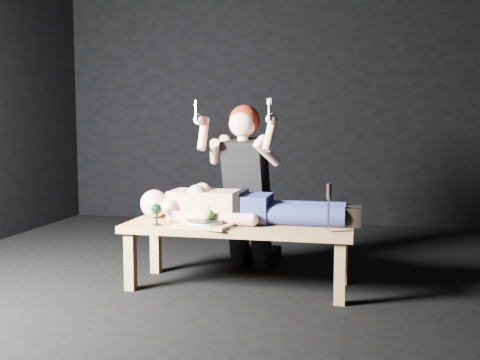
# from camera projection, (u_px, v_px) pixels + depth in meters

# --- Properties ---
(ground) EXTENTS (5.00, 5.00, 0.00)m
(ground) POSITION_uv_depth(u_px,v_px,m) (224.00, 277.00, 4.10)
(ground) COLOR black
(ground) RESTS_ON ground
(back_wall) EXTENTS (5.00, 0.00, 5.00)m
(back_wall) POSITION_uv_depth(u_px,v_px,m) (273.00, 94.00, 6.39)
(back_wall) COLOR black
(back_wall) RESTS_ON ground
(table) EXTENTS (1.59, 0.62, 0.45)m
(table) POSITION_uv_depth(u_px,v_px,m) (239.00, 255.00, 3.84)
(table) COLOR tan
(table) RESTS_ON ground
(lying_man) EXTENTS (1.57, 0.51, 0.26)m
(lying_man) POSITION_uv_depth(u_px,v_px,m) (248.00, 203.00, 3.89)
(lying_man) COLOR #E9B195
(lying_man) RESTS_ON table
(kneeling_woman) EXTENTS (0.85, 0.91, 1.33)m
(kneeling_woman) POSITION_uv_depth(u_px,v_px,m) (249.00, 185.00, 4.32)
(kneeling_woman) COLOR black
(kneeling_woman) RESTS_ON ground
(serving_tray) EXTENTS (0.42, 0.33, 0.02)m
(serving_tray) POSITION_uv_depth(u_px,v_px,m) (205.00, 225.00, 3.70)
(serving_tray) COLOR tan
(serving_tray) RESTS_ON table
(plate) EXTENTS (0.29, 0.29, 0.02)m
(plate) POSITION_uv_depth(u_px,v_px,m) (205.00, 222.00, 3.70)
(plate) COLOR white
(plate) RESTS_ON serving_tray
(apple) EXTENTS (0.08, 0.08, 0.08)m
(apple) POSITION_uv_depth(u_px,v_px,m) (208.00, 214.00, 3.70)
(apple) COLOR #50AC1E
(apple) RESTS_ON plate
(goblet) EXTENTS (0.07, 0.07, 0.15)m
(goblet) POSITION_uv_depth(u_px,v_px,m) (157.00, 215.00, 3.74)
(goblet) COLOR black
(goblet) RESTS_ON table
(fork_flat) EXTENTS (0.07, 0.16, 0.01)m
(fork_flat) POSITION_uv_depth(u_px,v_px,m) (184.00, 226.00, 3.71)
(fork_flat) COLOR #B2B2B7
(fork_flat) RESTS_ON table
(knife_flat) EXTENTS (0.09, 0.16, 0.01)m
(knife_flat) POSITION_uv_depth(u_px,v_px,m) (236.00, 227.00, 3.66)
(knife_flat) COLOR #B2B2B7
(knife_flat) RESTS_ON table
(spoon_flat) EXTENTS (0.11, 0.15, 0.01)m
(spoon_flat) POSITION_uv_depth(u_px,v_px,m) (233.00, 226.00, 3.72)
(spoon_flat) COLOR #B2B2B7
(spoon_flat) RESTS_ON table
(carving_knife) EXTENTS (0.04, 0.05, 0.31)m
(carving_knife) POSITION_uv_depth(u_px,v_px,m) (329.00, 208.00, 3.49)
(carving_knife) COLOR #B2B2B7
(carving_knife) RESTS_ON table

